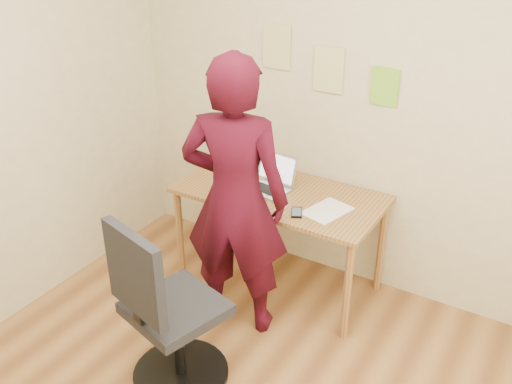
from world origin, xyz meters
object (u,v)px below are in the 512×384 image
Objects in this scene: phone at (297,212)px; office_chair at (166,319)px; laptop at (270,181)px; person at (235,200)px; desk at (280,203)px.

office_chair is at bearing -132.18° from phone.
laptop is 0.32× the size of office_chair.
laptop is at bearing -99.36° from person.
laptop reaches higher than phone.
laptop is at bearing 119.55° from phone.
person reaches higher than office_chair.
phone is 0.08× the size of person.
phone reaches higher than desk.
person reaches higher than phone.
laptop is 1.25m from office_chair.
person is (0.03, 0.67, 0.44)m from office_chair.
office_chair is (-0.29, -0.98, -0.28)m from phone.
laptop is 0.19× the size of person.
office_chair is at bearing -81.48° from laptop.
desk is at bearing -8.98° from laptop.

